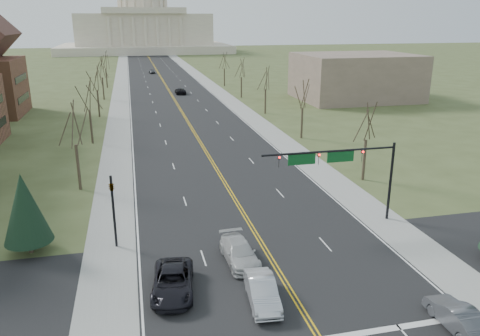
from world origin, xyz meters
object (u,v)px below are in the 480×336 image
car_nb_outer_lead (457,317)px  car_far_nb (180,91)px  car_sb_outer_lead (173,282)px  signal_mast (340,162)px  car_sb_inner_second (239,252)px  car_sb_inner_lead (262,291)px  car_far_sb (152,71)px  signal_left (113,204)px

car_nb_outer_lead → car_far_nb: 94.68m
car_sb_outer_lead → car_far_nb: (9.95, 86.89, -0.09)m
signal_mast → car_sb_inner_second: (-9.89, -4.68, -4.97)m
car_sb_inner_lead → car_far_sb: bearing=94.9°
car_nb_outer_lead → car_sb_inner_second: car_sb_inner_second is taller
car_far_nb → car_nb_outer_lead: bearing=93.6°
signal_left → car_nb_outer_lead: size_ratio=1.28×
car_far_sb → car_far_nb: bearing=-89.7°
car_sb_inner_second → car_far_sb: bearing=87.0°
signal_left → car_far_nb: (13.76, 79.18, -2.99)m
signal_mast → signal_left: size_ratio=2.02×
car_sb_inner_second → car_sb_outer_lead: bearing=-153.0°
car_far_sb → car_nb_outer_lead: bearing=-91.0°
car_sb_inner_lead → car_far_nb: size_ratio=0.96×
car_far_nb → signal_mast: bearing=93.8°
signal_left → car_sb_inner_second: signal_left is taller
car_nb_outer_lead → car_far_sb: (-10.43, 141.11, -0.07)m
signal_mast → car_sb_outer_lead: (-15.14, -7.70, -4.94)m
car_sb_inner_lead → car_far_sb: size_ratio=1.20×
signal_mast → signal_left: (-18.95, 0.00, -2.05)m
car_sb_outer_lead → car_far_sb: 133.62m
car_nb_outer_lead → car_far_sb: 141.50m
signal_mast → car_far_nb: bearing=93.7°
car_sb_outer_lead → car_sb_inner_second: car_sb_outer_lead is taller
signal_mast → car_sb_inner_lead: bearing=-133.5°
signal_left → car_far_sb: (9.31, 125.81, -3.00)m
signal_mast → car_sb_inner_second: bearing=-154.7°
signal_left → car_far_nb: bearing=80.1°
car_sb_inner_second → signal_left: bearing=149.8°
car_far_sb → signal_left: bearing=-99.4°
signal_mast → car_far_nb: (-5.18, 79.19, -5.03)m
signal_mast → car_nb_outer_lead: (0.79, -15.30, -4.98)m
signal_mast → car_far_nb: signal_mast is taller
signal_left → car_sb_inner_second: size_ratio=1.11×
car_sb_inner_lead → car_sb_inner_second: car_sb_inner_lead is taller
car_nb_outer_lead → car_sb_outer_lead: car_sb_outer_lead is taller
car_sb_outer_lead → car_far_nb: 87.45m
car_sb_outer_lead → car_sb_inner_second: size_ratio=1.07×
signal_mast → car_nb_outer_lead: size_ratio=2.59×
signal_mast → car_sb_inner_second: signal_mast is taller
car_far_nb → car_far_sb: 46.84m
car_sb_inner_second → car_far_sb: (0.25, 130.49, -0.09)m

